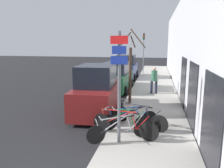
# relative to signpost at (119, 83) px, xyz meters

# --- Properties ---
(ground_plane) EXTENTS (80.00, 80.00, 0.00)m
(ground_plane) POSITION_rel_signpost_xyz_m (-1.59, 7.42, -2.21)
(ground_plane) COLOR black
(sidewalk_curb) EXTENTS (3.20, 32.00, 0.15)m
(sidewalk_curb) POSITION_rel_signpost_xyz_m (1.01, 10.22, -2.14)
(sidewalk_curb) COLOR #ADA89E
(sidewalk_curb) RESTS_ON ground
(building_facade) EXTENTS (0.23, 32.00, 6.50)m
(building_facade) POSITION_rel_signpost_xyz_m (2.76, 10.13, 1.02)
(building_facade) COLOR #BCBCC1
(building_facade) RESTS_ON ground
(signpost) EXTENTS (0.56, 0.13, 3.73)m
(signpost) POSITION_rel_signpost_xyz_m (0.00, 0.00, 0.00)
(signpost) COLOR #595B60
(signpost) RESTS_ON sidewalk_curb
(bicycle_0) EXTENTS (2.06, 1.24, 0.90)m
(bicycle_0) POSITION_rel_signpost_xyz_m (0.01, 0.13, -1.67)
(bicycle_0) COLOR black
(bicycle_0) RESTS_ON sidewalk_curb
(bicycle_1) EXTENTS (2.48, 0.79, 0.98)m
(bicycle_1) POSITION_rel_signpost_xyz_m (0.10, 0.53, -1.64)
(bicycle_1) COLOR black
(bicycle_1) RESTS_ON sidewalk_curb
(bicycle_2) EXTENTS (2.23, 0.44, 0.91)m
(bicycle_2) POSITION_rel_signpost_xyz_m (-0.02, 0.93, -1.67)
(bicycle_2) COLOR black
(bicycle_2) RESTS_ON sidewalk_curb
(bicycle_3) EXTENTS (2.11, 1.04, 0.88)m
(bicycle_3) POSITION_rel_signpost_xyz_m (0.21, 1.34, -1.68)
(bicycle_3) COLOR black
(bicycle_3) RESTS_ON sidewalk_curb
(bicycle_4) EXTENTS (2.22, 1.26, 0.93)m
(bicycle_4) POSITION_rel_signpost_xyz_m (0.58, 1.59, -1.66)
(bicycle_4) COLOR black
(bicycle_4) RESTS_ON sidewalk_curb
(parked_car_0) EXTENTS (2.26, 4.52, 2.46)m
(parked_car_0) POSITION_rel_signpost_xyz_m (-1.69, 3.37, -1.11)
(parked_car_0) COLOR maroon
(parked_car_0) RESTS_ON ground
(parked_car_1) EXTENTS (2.15, 4.73, 2.12)m
(parked_car_1) POSITION_rel_signpost_xyz_m (-1.74, 8.93, -1.25)
(parked_car_1) COLOR #144728
(parked_car_1) RESTS_ON ground
(parked_car_2) EXTENTS (2.10, 4.30, 2.36)m
(parked_car_2) POSITION_rel_signpost_xyz_m (-1.79, 14.54, -1.14)
(parked_car_2) COLOR navy
(parked_car_2) RESTS_ON ground
(pedestrian_near) EXTENTS (0.47, 0.40, 1.78)m
(pedestrian_near) POSITION_rel_signpost_xyz_m (1.04, 7.73, -1.03)
(pedestrian_near) COLOR #1E2338
(pedestrian_near) RESTS_ON sidewalk_curb
(street_tree) EXTENTS (1.51, 1.04, 4.10)m
(street_tree) POSITION_rel_signpost_xyz_m (-0.21, 4.81, -0.22)
(street_tree) COLOR #3D2D23
(street_tree) RESTS_ON sidewalk_curb
(traffic_light) EXTENTS (0.20, 0.30, 4.50)m
(traffic_light) POSITION_rel_signpost_xyz_m (-0.32, 17.81, 0.82)
(traffic_light) COLOR #595B60
(traffic_light) RESTS_ON sidewalk_curb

